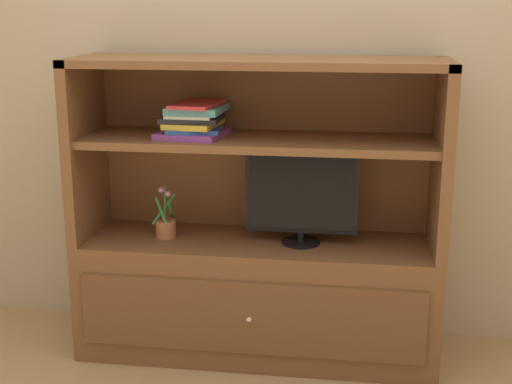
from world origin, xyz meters
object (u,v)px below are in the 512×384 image
Objects in this scene: potted_plant at (166,226)px; magazine_stack at (195,120)px; media_console at (258,263)px; tv_monitor at (301,196)px.

magazine_stack is (0.15, 0.01, 0.51)m from potted_plant.
media_console is 4.94× the size of magazine_stack.
magazine_stack is at bearing 178.73° from tv_monitor.
media_console reaches higher than potted_plant.
tv_monitor is 1.51× the size of magazine_stack.
magazine_stack reaches higher than tv_monitor.
magazine_stack reaches higher than potted_plant.
tv_monitor is at bearing -0.20° from potted_plant.
media_console is 0.74m from magazine_stack.
tv_monitor is (0.20, -0.02, 0.34)m from media_console.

